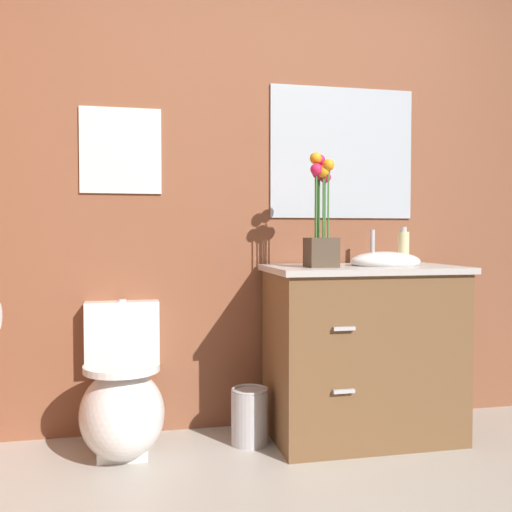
{
  "coord_description": "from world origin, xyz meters",
  "views": [
    {
      "loc": [
        -0.77,
        -1.48,
        1.02
      ],
      "look_at": [
        -0.19,
        1.16,
        0.91
      ],
      "focal_mm": 40.92,
      "sensor_mm": 36.0,
      "label": 1
    }
  ],
  "objects_px": {
    "toilet": "(122,401)",
    "wall_poster": "(121,151)",
    "soap_bottle": "(403,248)",
    "trash_bin": "(250,416)",
    "flower_vase": "(321,223)",
    "wall_mirror": "(342,153)",
    "vanity_cabinet": "(363,349)"
  },
  "relations": [
    {
      "from": "wall_poster",
      "to": "toilet",
      "type": "bearing_deg",
      "value": -90.0
    },
    {
      "from": "toilet",
      "to": "flower_vase",
      "type": "relative_size",
      "value": 1.27
    },
    {
      "from": "toilet",
      "to": "soap_bottle",
      "type": "bearing_deg",
      "value": -2.13
    },
    {
      "from": "vanity_cabinet",
      "to": "soap_bottle",
      "type": "relative_size",
      "value": 5.38
    },
    {
      "from": "flower_vase",
      "to": "wall_mirror",
      "type": "height_order",
      "value": "wall_mirror"
    },
    {
      "from": "wall_mirror",
      "to": "wall_poster",
      "type": "bearing_deg",
      "value": 180.0
    },
    {
      "from": "trash_bin",
      "to": "wall_poster",
      "type": "bearing_deg",
      "value": 155.69
    },
    {
      "from": "toilet",
      "to": "vanity_cabinet",
      "type": "distance_m",
      "value": 1.19
    },
    {
      "from": "soap_bottle",
      "to": "wall_poster",
      "type": "distance_m",
      "value": 1.49
    },
    {
      "from": "trash_bin",
      "to": "wall_mirror",
      "type": "relative_size",
      "value": 0.34
    },
    {
      "from": "vanity_cabinet",
      "to": "soap_bottle",
      "type": "bearing_deg",
      "value": -6.95
    },
    {
      "from": "trash_bin",
      "to": "wall_mirror",
      "type": "xyz_separation_m",
      "value": [
        0.57,
        0.27,
        1.31
      ]
    },
    {
      "from": "flower_vase",
      "to": "trash_bin",
      "type": "distance_m",
      "value": 0.99
    },
    {
      "from": "vanity_cabinet",
      "to": "trash_bin",
      "type": "relative_size",
      "value": 3.81
    },
    {
      "from": "toilet",
      "to": "wall_poster",
      "type": "distance_m",
      "value": 1.21
    },
    {
      "from": "flower_vase",
      "to": "trash_bin",
      "type": "bearing_deg",
      "value": 166.07
    },
    {
      "from": "vanity_cabinet",
      "to": "wall_poster",
      "type": "distance_m",
      "value": 1.56
    },
    {
      "from": "flower_vase",
      "to": "wall_poster",
      "type": "distance_m",
      "value": 1.06
    },
    {
      "from": "soap_bottle",
      "to": "wall_poster",
      "type": "bearing_deg",
      "value": 166.91
    },
    {
      "from": "wall_poster",
      "to": "trash_bin",
      "type": "bearing_deg",
      "value": -24.31
    },
    {
      "from": "flower_vase",
      "to": "soap_bottle",
      "type": "distance_m",
      "value": 0.46
    },
    {
      "from": "toilet",
      "to": "vanity_cabinet",
      "type": "bearing_deg",
      "value": -1.3
    },
    {
      "from": "vanity_cabinet",
      "to": "wall_poster",
      "type": "bearing_deg",
      "value": 165.88
    },
    {
      "from": "toilet",
      "to": "trash_bin",
      "type": "relative_size",
      "value": 2.54
    },
    {
      "from": "vanity_cabinet",
      "to": "trash_bin",
      "type": "bearing_deg",
      "value": 177.64
    },
    {
      "from": "soap_bottle",
      "to": "trash_bin",
      "type": "xyz_separation_m",
      "value": [
        -0.77,
        0.05,
        -0.81
      ]
    },
    {
      "from": "vanity_cabinet",
      "to": "flower_vase",
      "type": "relative_size",
      "value": 1.91
    },
    {
      "from": "toilet",
      "to": "trash_bin",
      "type": "height_order",
      "value": "toilet"
    },
    {
      "from": "flower_vase",
      "to": "wall_poster",
      "type": "relative_size",
      "value": 1.28
    },
    {
      "from": "toilet",
      "to": "wall_poster",
      "type": "xyz_separation_m",
      "value": [
        0.0,
        0.27,
        1.18
      ]
    },
    {
      "from": "trash_bin",
      "to": "wall_poster",
      "type": "height_order",
      "value": "wall_poster"
    },
    {
      "from": "flower_vase",
      "to": "toilet",
      "type": "bearing_deg",
      "value": 174.78
    }
  ]
}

